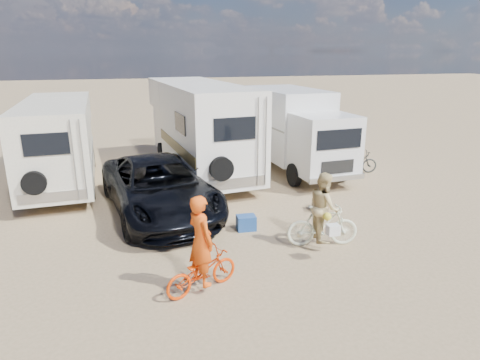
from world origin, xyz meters
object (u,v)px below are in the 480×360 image
object	(u,v)px
rv_left	(59,144)
box_truck	(297,132)
crate	(320,205)
rider_woman	(323,213)
rider_man	(201,249)
dark_suv	(159,187)
bike_parked	(355,162)
rv_main	(200,129)
bike_man	(202,271)
bike_woman	(323,226)
cooler	(246,223)

from	to	relation	value
rv_left	box_truck	bearing A→B (deg)	-6.89
crate	rider_woman	bearing A→B (deg)	-114.48
rider_man	crate	distance (m)	5.59
rider_woman	dark_suv	bearing A→B (deg)	58.86
rider_woman	bike_parked	size ratio (longest dim) A/B	1.01
box_truck	rider_woman	world-z (taller)	box_truck
rv_main	rider_woman	xyz separation A→B (m)	(1.83, -7.27, -0.90)
rv_left	rider_woman	size ratio (longest dim) A/B	4.10
rider_woman	crate	size ratio (longest dim) A/B	3.94
rider_man	rider_woman	bearing A→B (deg)	-91.67
bike_man	rider_woman	bearing A→B (deg)	-91.67
rider_man	dark_suv	bearing A→B (deg)	-17.14
box_truck	rider_woman	xyz separation A→B (m)	(-1.99, -6.64, -0.75)
rv_main	crate	bearing A→B (deg)	-66.82
box_truck	bike_woman	bearing A→B (deg)	-110.85
bike_man	bike_woman	distance (m)	3.52
dark_suv	bike_parked	xyz separation A→B (m)	(7.93, 2.39, -0.37)
rv_left	bike_woman	size ratio (longest dim) A/B	3.96
cooler	crate	world-z (taller)	cooler
box_truck	bike_man	distance (m)	9.58
rider_woman	crate	xyz separation A→B (m)	(1.01, 2.23, -0.69)
bike_parked	crate	distance (m)	4.73
rv_main	crate	xyz separation A→B (m)	(2.85, -5.04, -1.59)
box_truck	rider_woman	distance (m)	6.97
dark_suv	rider_man	xyz separation A→B (m)	(0.48, -4.62, 0.12)
rv_main	dark_suv	bearing A→B (deg)	-122.29
crate	dark_suv	bearing A→B (deg)	166.84
bike_parked	cooler	xyz separation A→B (m)	(-5.76, -4.32, -0.24)
bike_woman	rider_man	size ratio (longest dim) A/B	0.95
box_truck	bike_woman	size ratio (longest dim) A/B	3.47
rv_left	bike_man	bearing A→B (deg)	-69.89
rv_left	box_truck	distance (m)	8.97
bike_man	rider_man	xyz separation A→B (m)	(0.00, 0.00, 0.51)
rv_left	dark_suv	distance (m)	5.05
rider_woman	bike_parked	bearing A→B (deg)	-25.56
bike_woman	cooler	xyz separation A→B (m)	(-1.58, 1.41, -0.33)
box_truck	dark_suv	world-z (taller)	box_truck
bike_parked	crate	size ratio (longest dim) A/B	3.90
rv_main	bike_woman	size ratio (longest dim) A/B	4.42
rider_woman	rv_left	bearing A→B (deg)	54.69
cooler	crate	distance (m)	2.72
dark_suv	cooler	size ratio (longest dim) A/B	11.55
rider_man	cooler	bearing A→B (deg)	-55.19
box_truck	rider_man	distance (m)	9.53
rv_left	crate	bearing A→B (deg)	-35.28
crate	bike_parked	bearing A→B (deg)	47.92
rv_left	dark_suv	xyz separation A→B (m)	(3.21, -3.83, -0.69)
rider_man	crate	size ratio (longest dim) A/B	4.29
bike_man	bike_woman	world-z (taller)	bike_woman
dark_suv	bike_parked	distance (m)	8.29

